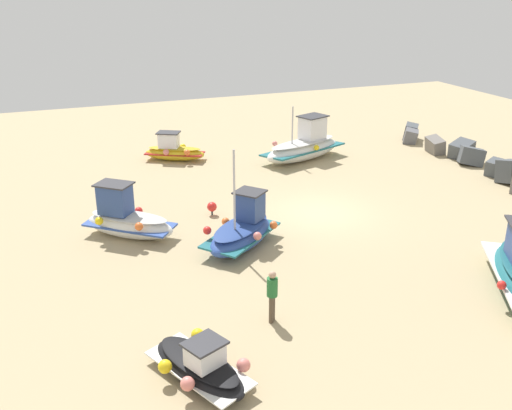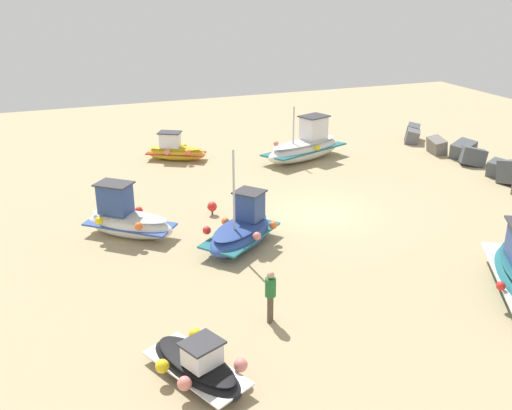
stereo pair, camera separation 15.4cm
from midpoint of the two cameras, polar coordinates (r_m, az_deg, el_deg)
name	(u,v)px [view 2 (the right image)]	position (r m, az deg, el deg)	size (l,w,h in m)	color
ground_plane	(320,213)	(25.17, 6.43, -0.77)	(51.90, 51.90, 0.00)	tan
fishing_boat_0	(175,151)	(32.46, -7.75, 5.27)	(2.56, 3.42, 1.58)	gold
fishing_boat_2	(305,147)	(32.31, 4.96, 5.68)	(3.49, 5.43, 3.15)	white
fishing_boat_3	(242,231)	(21.76, -1.19, -2.52)	(3.46, 3.73, 3.89)	#2D4C9E
fishing_boat_4	(127,219)	(23.09, -12.27, -1.36)	(3.32, 3.59, 2.15)	white
fishing_boat_5	(197,365)	(15.19, -5.45, -15.26)	(3.36, 2.34, 1.23)	black
person_walking	(270,293)	(17.03, 1.68, -8.54)	(0.32, 0.32, 1.64)	brown
mooring_buoy_0	(212,207)	(24.74, -4.11, -0.17)	(0.41, 0.41, 0.58)	#3F3F42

